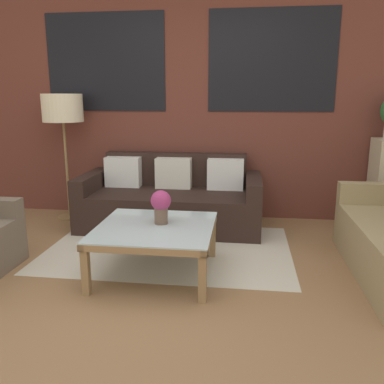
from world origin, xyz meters
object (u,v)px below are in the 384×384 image
(flower_vase, at_px, (161,205))
(floor_lamp, at_px, (63,111))
(coffee_table, at_px, (155,233))
(couch_dark, at_px, (172,201))

(flower_vase, bearing_deg, floor_lamp, 136.07)
(coffee_table, distance_m, flower_vase, 0.23)
(couch_dark, relative_size, flower_vase, 7.11)
(coffee_table, bearing_deg, couch_dark, 94.59)
(coffee_table, relative_size, floor_lamp, 0.64)
(couch_dark, bearing_deg, flower_vase, -83.56)
(coffee_table, relative_size, flower_vase, 3.36)
(couch_dark, distance_m, floor_lamp, 1.60)
(couch_dark, xyz_separation_m, coffee_table, (0.10, -1.28, 0.06))
(floor_lamp, bearing_deg, flower_vase, -43.93)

